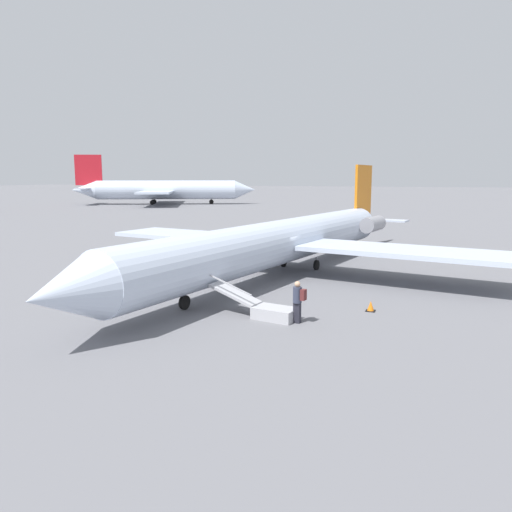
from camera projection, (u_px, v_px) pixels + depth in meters
The scene contains 6 objects.
ground_plane at pixel (280, 275), 30.21m from camera, with size 600.00×600.00×0.00m, color slate.
airplane_main at pixel (287, 240), 30.74m from camera, with size 34.32×26.52×6.90m.
airplane_far_right at pixel (163, 190), 109.33m from camera, with size 29.13×37.44×10.69m.
boarding_stairs at pixel (267, 309), 21.06m from camera, with size 1.64×4.13×1.71m.
passenger at pixel (298, 299), 20.20m from camera, with size 0.38×0.56×1.74m.
traffic_cone_near_stairs at pixel (371, 307), 22.13m from camera, with size 0.42×0.42×0.46m.
Camera 1 is at (28.14, 9.45, 5.88)m, focal length 35.00 mm.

